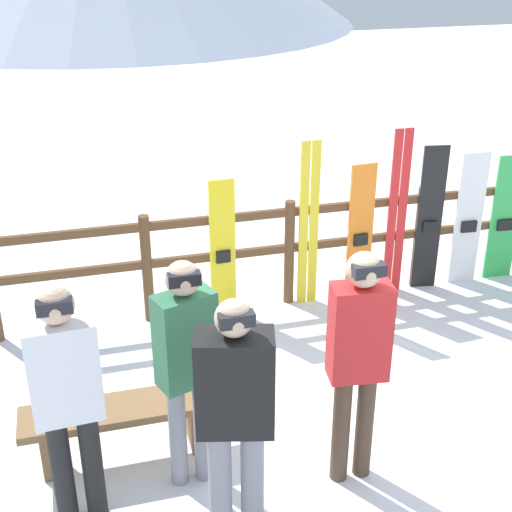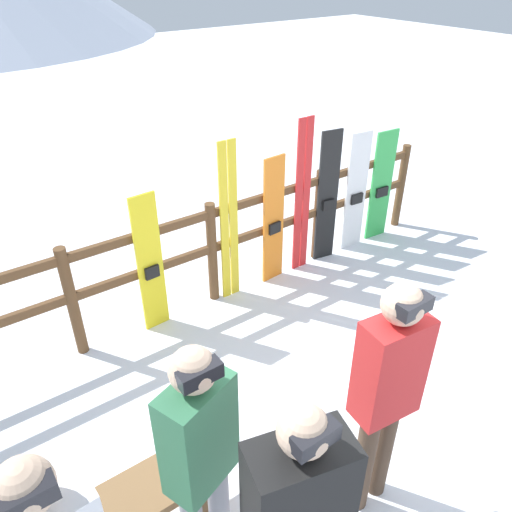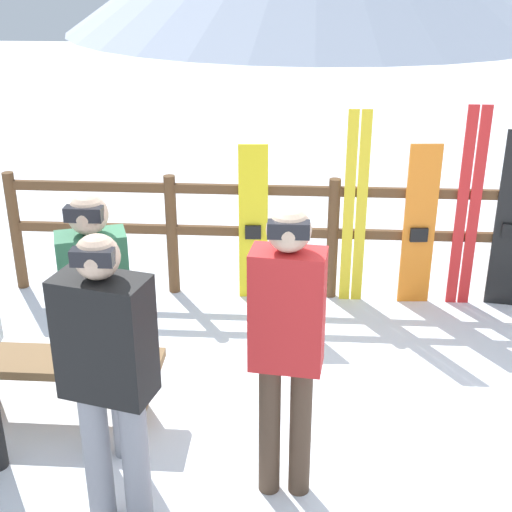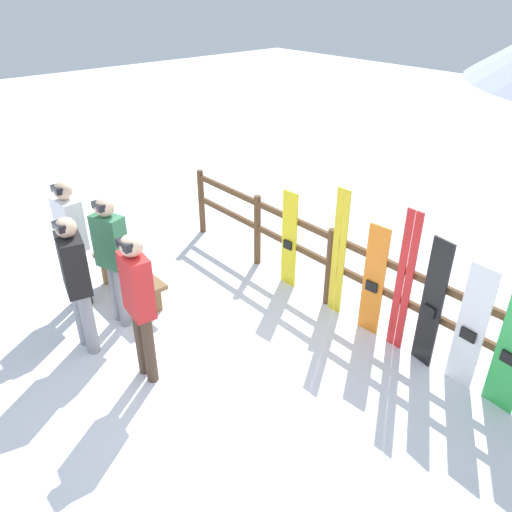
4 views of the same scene
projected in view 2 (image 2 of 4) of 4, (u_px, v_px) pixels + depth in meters
name	position (u px, v px, depth m)	size (l,w,h in m)	color
ground_plane	(361.00, 433.00, 3.79)	(40.00, 40.00, 0.00)	white
fence	(212.00, 244.00, 4.92)	(5.73, 0.10, 1.09)	brown
person_plaid_green	(200.00, 454.00, 2.48)	(0.42, 0.32, 1.68)	gray
person_red	(387.00, 387.00, 2.83)	(0.40, 0.25, 1.72)	#4C3828
snowboard_yellow	(150.00, 265.00, 4.52)	(0.25, 0.07, 1.39)	yellow
ski_pair_yellow	(229.00, 224.00, 4.87)	(0.19, 0.02, 1.69)	yellow
snowboard_orange	(273.00, 222.00, 5.21)	(0.27, 0.07, 1.42)	orange
ski_pair_red	(302.00, 198.00, 5.32)	(0.19, 0.02, 1.74)	red
snowboard_black_stripe	(327.00, 198.00, 5.55)	(0.26, 0.09, 1.54)	black
snowboard_white	(356.00, 193.00, 5.80)	(0.30, 0.07, 1.44)	white
snowboard_green	(381.00, 186.00, 6.03)	(0.32, 0.07, 1.37)	green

